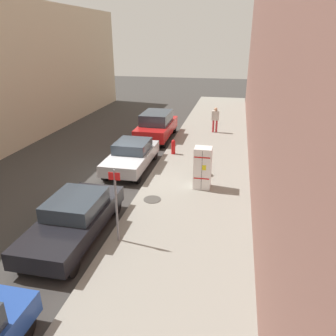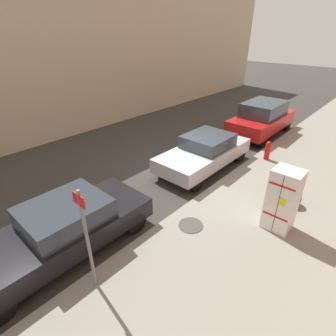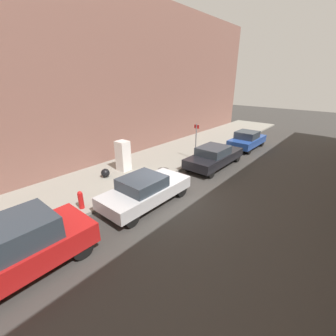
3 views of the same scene
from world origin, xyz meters
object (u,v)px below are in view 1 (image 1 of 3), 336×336
object	(u,v)px
fire_hydrant	(173,147)
street_sign_post	(116,202)
trash_bag	(204,170)
pedestrian_walking_far	(215,118)
parked_sedan_dark	(75,218)
parked_sedan_silver	(132,155)
parked_suv_red	(157,125)
discarded_refrigerator	(203,168)

from	to	relation	value
fire_hydrant	street_sign_post	bearing A→B (deg)	88.99
street_sign_post	trash_bag	xyz separation A→B (m)	(-2.14, -5.90, -1.13)
pedestrian_walking_far	parked_sedan_dark	size ratio (longest dim) A/B	0.36
trash_bag	parked_sedan_dark	world-z (taller)	parked_sedan_dark
street_sign_post	parked_sedan_silver	xyz separation A→B (m)	(1.54, -6.32, -0.80)
fire_hydrant	trash_bag	xyz separation A→B (m)	(-1.99, 2.63, -0.17)
street_sign_post	trash_bag	size ratio (longest dim) A/B	5.02
trash_bag	parked_sedan_silver	bearing A→B (deg)	-6.61
trash_bag	parked_sedan_dark	distance (m)	6.85
fire_hydrant	parked_suv_red	xyz separation A→B (m)	(1.69, -3.08, 0.34)
street_sign_post	fire_hydrant	bearing A→B (deg)	-91.01
street_sign_post	parked_suv_red	xyz separation A→B (m)	(1.54, -11.60, -0.61)
discarded_refrigerator	parked_suv_red	size ratio (longest dim) A/B	0.40
parked_sedan_dark	parked_suv_red	bearing A→B (deg)	-90.00
discarded_refrigerator	street_sign_post	bearing A→B (deg)	64.16
street_sign_post	parked_sedan_dark	world-z (taller)	street_sign_post
fire_hydrant	parked_suv_red	world-z (taller)	parked_suv_red
pedestrian_walking_far	parked_sedan_silver	bearing A→B (deg)	165.06
street_sign_post	pedestrian_walking_far	distance (m)	13.62
pedestrian_walking_far	parked_sedan_dark	world-z (taller)	pedestrian_walking_far
street_sign_post	parked_suv_red	bearing A→B (deg)	-82.43
street_sign_post	parked_sedan_silver	world-z (taller)	street_sign_post
fire_hydrant	parked_sedan_silver	distance (m)	2.78
parked_sedan_dark	pedestrian_walking_far	bearing A→B (deg)	-105.20
trash_bag	pedestrian_walking_far	size ratio (longest dim) A/B	0.29
fire_hydrant	parked_sedan_silver	bearing A→B (deg)	52.46
fire_hydrant	trash_bag	world-z (taller)	fire_hydrant
parked_sedan_silver	parked_sedan_dark	xyz separation A→B (m)	(0.00, 6.19, -0.01)
street_sign_post	fire_hydrant	distance (m)	8.58
street_sign_post	parked_suv_red	distance (m)	11.72
discarded_refrigerator	parked_sedan_dark	world-z (taller)	discarded_refrigerator
pedestrian_walking_far	parked_suv_red	distance (m)	4.07
trash_bag	parked_suv_red	size ratio (longest dim) A/B	0.11
fire_hydrant	discarded_refrigerator	bearing A→B (deg)	116.98
street_sign_post	parked_sedan_dark	xyz separation A→B (m)	(1.54, -0.13, -0.81)
trash_bag	parked_sedan_silver	distance (m)	3.73
discarded_refrigerator	fire_hydrant	world-z (taller)	discarded_refrigerator
trash_bag	parked_sedan_dark	bearing A→B (deg)	57.39
discarded_refrigerator	parked_sedan_silver	world-z (taller)	discarded_refrigerator
street_sign_post	parked_sedan_silver	distance (m)	6.56
discarded_refrigerator	street_sign_post	world-z (taller)	street_sign_post
trash_bag	pedestrian_walking_far	xyz separation A→B (m)	(0.07, -7.56, 0.73)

